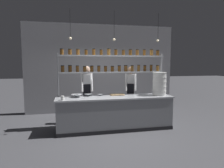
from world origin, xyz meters
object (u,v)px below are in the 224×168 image
(prep_bowl_near_left, at_px, (88,95))
(spice_shelf_unit, at_px, (112,65))
(chef_left, at_px, (87,90))
(chef_center, at_px, (131,89))
(serving_cup_front, at_px, (63,98))
(prep_bowl_center_back, at_px, (77,96))
(container_stack, at_px, (159,84))
(cutting_board, at_px, (117,95))
(prep_bowl_center_front, at_px, (100,95))

(prep_bowl_near_left, bearing_deg, spice_shelf_unit, 6.48)
(chef_left, distance_m, chef_center, 1.41)
(chef_left, relative_size, prep_bowl_near_left, 7.64)
(chef_left, bearing_deg, serving_cup_front, -122.60)
(prep_bowl_center_back, distance_m, serving_cup_front, 0.52)
(container_stack, height_order, serving_cup_front, container_stack)
(container_stack, xyz_separation_m, serving_cup_front, (-2.70, -0.23, -0.27))
(chef_left, bearing_deg, cutting_board, -29.37)
(prep_bowl_center_front, height_order, serving_cup_front, serving_cup_front)
(prep_bowl_center_front, distance_m, prep_bowl_center_back, 0.67)
(spice_shelf_unit, bearing_deg, container_stack, -15.06)
(spice_shelf_unit, relative_size, container_stack, 4.71)
(spice_shelf_unit, height_order, prep_bowl_center_back, spice_shelf_unit)
(chef_left, bearing_deg, prep_bowl_center_front, -54.66)
(container_stack, relative_size, prep_bowl_center_front, 4.09)
(prep_bowl_near_left, height_order, prep_bowl_center_back, prep_bowl_center_back)
(chef_center, distance_m, prep_bowl_center_back, 1.86)
(chef_left, relative_size, serving_cup_front, 15.98)
(cutting_board, xyz_separation_m, serving_cup_front, (-1.52, -0.50, 0.04))
(container_stack, distance_m, cutting_board, 1.25)
(prep_bowl_near_left, distance_m, prep_bowl_center_back, 0.34)
(cutting_board, bearing_deg, container_stack, -12.74)
(spice_shelf_unit, bearing_deg, chef_left, 149.30)
(prep_bowl_near_left, bearing_deg, prep_bowl_center_front, -1.76)
(cutting_board, relative_size, prep_bowl_center_front, 2.50)
(container_stack, bearing_deg, prep_bowl_center_front, 171.16)
(chef_left, xyz_separation_m, prep_bowl_near_left, (-0.01, -0.50, -0.07))
(container_stack, relative_size, cutting_board, 1.64)
(spice_shelf_unit, bearing_deg, prep_bowl_near_left, -173.52)
(prep_bowl_near_left, relative_size, prep_bowl_center_back, 0.77)
(spice_shelf_unit, bearing_deg, chef_center, 33.55)
(container_stack, height_order, cutting_board, container_stack)
(spice_shelf_unit, distance_m, container_stack, 1.46)
(spice_shelf_unit, distance_m, prep_bowl_center_back, 1.34)
(cutting_board, xyz_separation_m, prep_bowl_center_back, (-1.15, -0.13, 0.03))
(cutting_board, distance_m, prep_bowl_center_front, 0.49)
(chef_center, distance_m, prep_bowl_near_left, 1.52)
(prep_bowl_near_left, bearing_deg, chef_left, 88.95)
(prep_bowl_center_front, bearing_deg, prep_bowl_near_left, 178.24)
(spice_shelf_unit, relative_size, chef_center, 1.79)
(serving_cup_front, bearing_deg, spice_shelf_unit, 22.76)
(chef_left, bearing_deg, prep_bowl_center_back, -115.26)
(cutting_board, bearing_deg, prep_bowl_near_left, 179.75)
(prep_bowl_near_left, relative_size, serving_cup_front, 2.09)
(chef_left, relative_size, cutting_board, 4.39)
(prep_bowl_center_front, height_order, prep_bowl_center_back, prep_bowl_center_back)
(spice_shelf_unit, distance_m, chef_left, 1.13)
(chef_center, distance_m, serving_cup_front, 2.34)
(spice_shelf_unit, bearing_deg, serving_cup_front, -157.24)
(spice_shelf_unit, height_order, serving_cup_front, spice_shelf_unit)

